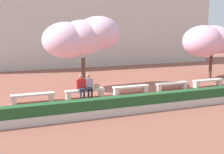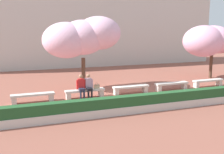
# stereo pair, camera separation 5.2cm
# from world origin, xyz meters

# --- Properties ---
(ground_plane) EXTENTS (100.00, 100.00, 0.00)m
(ground_plane) POSITION_xyz_m (0.00, 0.00, 0.00)
(ground_plane) COLOR #8E5142
(building_facade) EXTENTS (28.00, 4.00, 10.86)m
(building_facade) POSITION_xyz_m (0.00, 12.69, 5.43)
(building_facade) COLOR beige
(building_facade) RESTS_ON ground
(stone_bench_west_end) EXTENTS (2.17, 0.45, 0.45)m
(stone_bench_west_end) POSITION_xyz_m (-5.44, 0.00, 0.31)
(stone_bench_west_end) COLOR beige
(stone_bench_west_end) RESTS_ON ground
(stone_bench_near_west) EXTENTS (2.17, 0.45, 0.45)m
(stone_bench_near_west) POSITION_xyz_m (-2.72, 0.00, 0.31)
(stone_bench_near_west) COLOR beige
(stone_bench_near_west) RESTS_ON ground
(stone_bench_center) EXTENTS (2.17, 0.45, 0.45)m
(stone_bench_center) POSITION_xyz_m (0.00, 0.00, 0.31)
(stone_bench_center) COLOR beige
(stone_bench_center) RESTS_ON ground
(stone_bench_near_east) EXTENTS (2.17, 0.45, 0.45)m
(stone_bench_near_east) POSITION_xyz_m (2.72, 0.00, 0.31)
(stone_bench_near_east) COLOR beige
(stone_bench_near_east) RESTS_ON ground
(stone_bench_east_end) EXTENTS (2.17, 0.45, 0.45)m
(stone_bench_east_end) POSITION_xyz_m (5.44, 0.00, 0.31)
(stone_bench_east_end) COLOR beige
(stone_bench_east_end) RESTS_ON ground
(person_seated_left) EXTENTS (0.51, 0.70, 1.29)m
(person_seated_left) POSITION_xyz_m (-2.93, -0.05, 0.70)
(person_seated_left) COLOR black
(person_seated_left) RESTS_ON ground
(person_seated_right) EXTENTS (0.51, 0.69, 1.29)m
(person_seated_right) POSITION_xyz_m (-2.52, -0.05, 0.70)
(person_seated_right) COLOR black
(person_seated_right) RESTS_ON ground
(handbag) EXTENTS (0.30, 0.15, 0.34)m
(handbag) POSITION_xyz_m (-2.06, -0.03, 0.58)
(handbag) COLOR tan
(handbag) RESTS_ON stone_bench_near_west
(cherry_tree_main) EXTENTS (4.75, 2.80, 4.44)m
(cherry_tree_main) POSITION_xyz_m (-2.31, 1.95, 3.21)
(cherry_tree_main) COLOR #513828
(cherry_tree_main) RESTS_ON ground
(cherry_tree_secondary) EXTENTS (4.57, 2.99, 3.92)m
(cherry_tree_secondary) POSITION_xyz_m (7.42, 2.37, 2.80)
(cherry_tree_secondary) COLOR #513828
(cherry_tree_secondary) RESTS_ON ground
(planter_hedge_foreground) EXTENTS (15.72, 0.50, 0.80)m
(planter_hedge_foreground) POSITION_xyz_m (0.00, -3.25, 0.39)
(planter_hedge_foreground) COLOR beige
(planter_hedge_foreground) RESTS_ON ground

